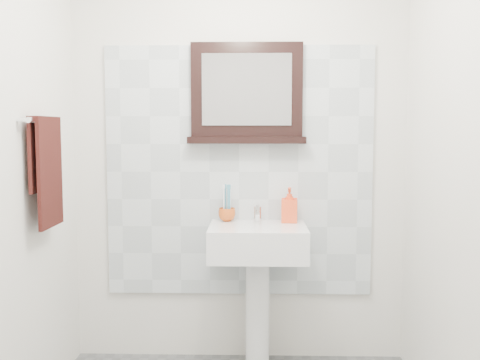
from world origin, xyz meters
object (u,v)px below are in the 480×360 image
soap_dispenser (289,205)px  toothbrush_cup (227,215)px  pedestal_sink (258,257)px  framed_mirror (247,96)px  hand_towel (46,163)px

soap_dispenser → toothbrush_cup: bearing=-179.9°
pedestal_sink → soap_dispenser: (0.19, 0.12, 0.29)m
pedestal_sink → soap_dispenser: size_ratio=4.68×
soap_dispenser → framed_mirror: bearing=168.6°
soap_dispenser → hand_towel: (-1.24, -0.52, 0.28)m
toothbrush_cup → soap_dispenser: soap_dispenser is taller
toothbrush_cup → framed_mirror: framed_mirror is taller
framed_mirror → pedestal_sink: bearing=-70.4°
pedestal_sink → soap_dispenser: 0.36m
toothbrush_cup → hand_towel: size_ratio=0.18×
pedestal_sink → toothbrush_cup: (-0.18, 0.14, 0.22)m
pedestal_sink → framed_mirror: (-0.07, 0.19, 0.93)m
pedestal_sink → hand_towel: 1.26m
pedestal_sink → framed_mirror: framed_mirror is taller
framed_mirror → toothbrush_cup: bearing=-159.2°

